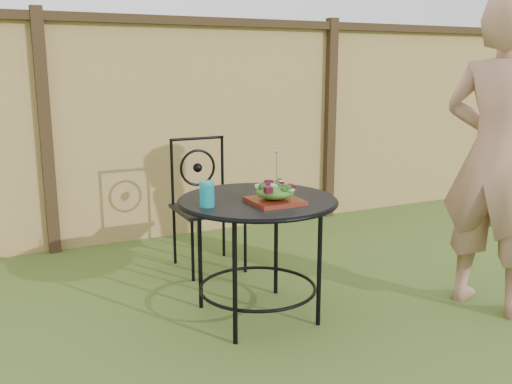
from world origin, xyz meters
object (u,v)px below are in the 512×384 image
(salad_plate, at_px, (275,201))
(patio_table, at_px, (258,222))
(patio_chair, at_px, (206,200))
(diner, at_px, (498,157))

(salad_plate, bearing_deg, patio_table, 103.22)
(patio_chair, height_order, diner, diner)
(diner, distance_m, salad_plate, 1.37)
(patio_table, relative_size, diner, 0.49)
(diner, height_order, salad_plate, diner)
(patio_chair, bearing_deg, patio_table, -92.81)
(patio_chair, xyz_separation_m, salad_plate, (-0.01, -1.11, 0.23))
(patio_table, xyz_separation_m, diner, (1.35, -0.49, 0.36))
(patio_chair, bearing_deg, diner, -48.19)
(patio_table, height_order, diner, diner)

